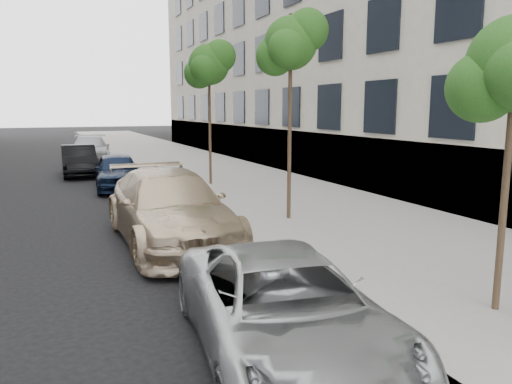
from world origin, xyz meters
TOP-DOWN VIEW (x-y plane):
  - sidewalk at (4.30, 24.00)m, footprint 6.40×72.00m
  - curb at (1.18, 24.00)m, footprint 0.15×72.00m
  - tree_mid at (3.23, 8.00)m, footprint 1.67×1.47m
  - tree_far at (3.23, 14.50)m, footprint 1.80×1.60m
  - minivan at (-0.10, 1.65)m, footprint 2.70×4.75m
  - suv at (-0.10, 7.30)m, footprint 2.25×5.47m
  - sedan_blue at (-0.10, 15.39)m, footprint 1.90×4.06m
  - sedan_black at (-1.12, 19.98)m, footprint 1.51×4.08m
  - sedan_rear at (-0.18, 25.13)m, footprint 2.58×5.22m

SIDE VIEW (x-z plane):
  - sidewalk at x=4.30m, z-range 0.00..0.14m
  - curb at x=1.18m, z-range 0.00..0.14m
  - minivan at x=-0.10m, z-range 0.00..1.25m
  - sedan_black at x=-1.12m, z-range 0.00..1.34m
  - sedan_blue at x=-0.10m, z-range 0.00..1.34m
  - sedan_rear at x=-0.18m, z-range 0.00..1.46m
  - suv at x=-0.10m, z-range 0.00..1.59m
  - tree_far at x=3.23m, z-range 1.88..7.17m
  - tree_mid at x=3.23m, z-range 1.92..7.16m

